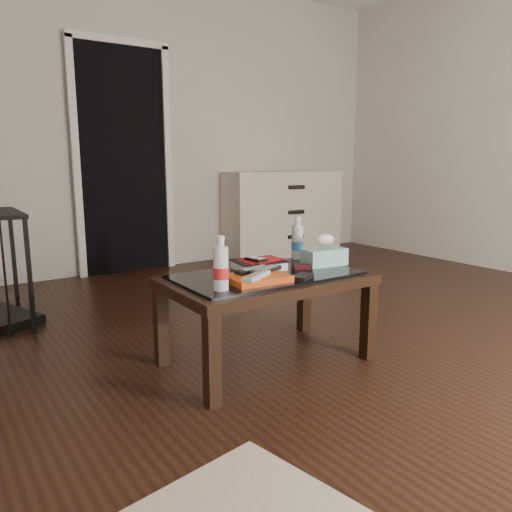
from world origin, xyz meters
The scene contains 17 objects.
ground centered at (0.00, 0.00, 0.00)m, with size 5.00×5.00×0.00m, color black.
room_shell centered at (0.00, 0.00, 1.62)m, with size 5.00×5.00×5.00m.
doorway centered at (-0.40, 2.47, 1.02)m, with size 0.90×0.08×2.07m.
coffee_table centered at (-0.56, 0.01, 0.40)m, with size 1.00×0.60×0.46m.
dresser centered at (1.19, 2.23, 0.45)m, with size 1.24×0.62×0.90m.
magazines centered at (-0.69, -0.10, 0.48)m, with size 0.28×0.21×0.03m, color #C14512.
remote_silver centered at (-0.73, -0.14, 0.50)m, with size 0.20×0.05×0.02m, color #BDBCC2.
remote_black_front centered at (-0.62, -0.07, 0.50)m, with size 0.20×0.05×0.02m, color black.
remote_black_back centered at (-0.67, -0.03, 0.50)m, with size 0.20×0.05×0.02m, color black.
textbook centered at (-0.54, 0.12, 0.48)m, with size 0.25×0.20×0.05m, color black.
dvd_mailers centered at (-0.54, 0.12, 0.51)m, with size 0.19×0.14×0.01m, color #AD0B0F.
ipod centered at (-0.57, 0.10, 0.52)m, with size 0.06×0.10×0.02m, color black.
flip_phone centered at (-0.35, 0.00, 0.47)m, with size 0.09×0.05×0.02m, color #330B11.
wallet centered at (-0.49, -0.18, 0.47)m, with size 0.12×0.07×0.02m, color black.
water_bottle_left centered at (-0.91, -0.14, 0.58)m, with size 0.07×0.07×0.24m, color silver.
water_bottle_right centered at (-0.20, 0.22, 0.58)m, with size 0.07×0.07×0.24m, color silver.
tissue_box centered at (-0.19, 0.00, 0.51)m, with size 0.23×0.12×0.09m, color teal.
Camera 1 is at (-1.96, -1.96, 1.02)m, focal length 35.00 mm.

